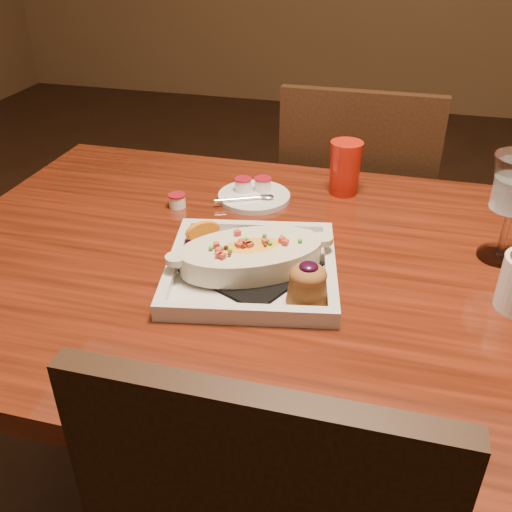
% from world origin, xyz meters
% --- Properties ---
extents(table, '(1.50, 0.90, 0.75)m').
position_xyz_m(table, '(0.00, 0.00, 0.65)').
color(table, maroon).
rests_on(table, floor).
extents(chair_far, '(0.42, 0.42, 0.93)m').
position_xyz_m(chair_far, '(-0.00, 0.63, 0.51)').
color(chair_far, black).
rests_on(chair_far, floor).
extents(plate, '(0.34, 0.34, 0.08)m').
position_xyz_m(plate, '(-0.12, -0.06, 0.78)').
color(plate, silver).
rests_on(plate, table).
extents(saucer, '(0.16, 0.16, 0.11)m').
position_xyz_m(saucer, '(-0.20, 0.24, 0.76)').
color(saucer, silver).
rests_on(saucer, table).
extents(creamer_loose, '(0.04, 0.04, 0.03)m').
position_xyz_m(creamer_loose, '(-0.35, 0.16, 0.77)').
color(creamer_loose, white).
rests_on(creamer_loose, table).
extents(red_tumbler, '(0.07, 0.07, 0.12)m').
position_xyz_m(red_tumbler, '(-0.01, 0.32, 0.81)').
color(red_tumbler, red).
rests_on(red_tumbler, table).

